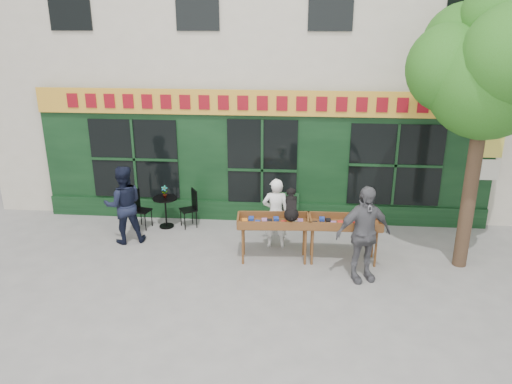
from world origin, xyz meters
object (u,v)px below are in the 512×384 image
book_cart_right (344,225)px  bistro_table (165,206)px  woman (276,213)px  dog (291,204)px  man_left (124,205)px  man_right (363,234)px  book_cart_center (274,224)px

book_cart_right → bistro_table: (-4.19, 1.45, -0.28)m
woman → dog: bearing=112.6°
woman → man_left: size_ratio=0.89×
dog → woman: bearing=112.6°
dog → woman: 0.92m
bistro_table → book_cart_right: bearing=-19.1°
book_cart_right → bistro_table: book_cart_right is taller
man_right → man_left: size_ratio=1.07×
book_cart_center → man_right: 1.89m
man_right → bistro_table: size_ratio=2.55×
man_left → woman: bearing=159.3°
man_right → woman: bearing=122.1°
book_cart_center → bistro_table: (-2.73, 1.51, -0.28)m
book_cart_right → man_right: bearing=-68.7°
dog → bistro_table: bearing=149.1°
bistro_table → man_left: man_left is taller
book_cart_center → dog: size_ratio=2.57×
book_cart_right → man_left: (-4.89, 0.55, 0.08)m
book_cart_right → man_left: size_ratio=0.83×
woman → man_left: bearing=-3.3°
dog → bistro_table: (-3.08, 1.56, -0.75)m
woman → man_right: (1.75, -1.34, 0.17)m
woman → book_cart_center: bearing=86.0°
book_cart_right → bistro_table: bearing=160.3°
woman → man_right: bearing=138.7°
dog → man_left: size_ratio=0.33×
book_cart_center → book_cart_right: same height
book_cart_center → dog: dog is taller
dog → book_cart_right: bearing=1.7°
bistro_table → man_left: size_ratio=0.42×
dog → book_cart_center: bearing=167.9°
dog → man_right: 1.58m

